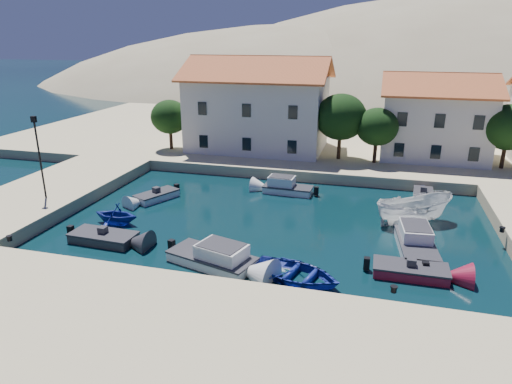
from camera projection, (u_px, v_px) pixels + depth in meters
ground at (231, 295)px, 23.57m from camera, size 400.00×400.00×0.00m
quay_south at (184, 364)px, 17.94m from camera, size 52.00×12.00×1.00m
quay_west at (48, 193)px, 37.23m from camera, size 8.00×20.00×1.00m
quay_north at (340, 138)px, 57.60m from camera, size 80.00×36.00×1.00m
hills at (423, 160)px, 138.91m from camera, size 254.00×176.00×99.00m
building_left at (258, 103)px, 48.68m from camera, size 14.70×9.45×9.70m
building_mid at (435, 115)px, 45.37m from camera, size 10.50×8.40×8.30m
trees at (356, 121)px, 44.11m from camera, size 37.30×5.30×6.45m
lamppost at (38, 150)px, 33.65m from camera, size 0.35×0.25×6.22m
bollards at (298, 250)px, 26.04m from camera, size 29.36×9.56×0.30m
motorboat_grey_sw at (104, 238)px, 29.61m from camera, size 4.39×2.08×1.25m
cabin_cruiser_south at (212, 257)px, 26.66m from camera, size 5.66×3.61×1.60m
rowboat_south at (296, 279)px, 25.12m from camera, size 5.81×4.79×1.05m
motorboat_red_se at (410, 271)px, 25.43m from camera, size 4.09×1.84×1.25m
cabin_cruiser_east at (416, 244)px, 28.32m from camera, size 2.61×5.38×1.60m
boat_east at (412, 223)px, 32.72m from camera, size 6.21×4.85×2.27m
motorboat_white_ne at (423, 195)px, 37.40m from camera, size 1.71×3.33×1.25m
rowboat_west at (117, 223)px, 32.60m from camera, size 3.33×2.89×1.72m
motorboat_white_west at (157, 196)px, 37.27m from camera, size 3.01×3.95×1.25m
cabin_cruiser_north at (288, 188)px, 38.74m from camera, size 4.25×1.98×1.60m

